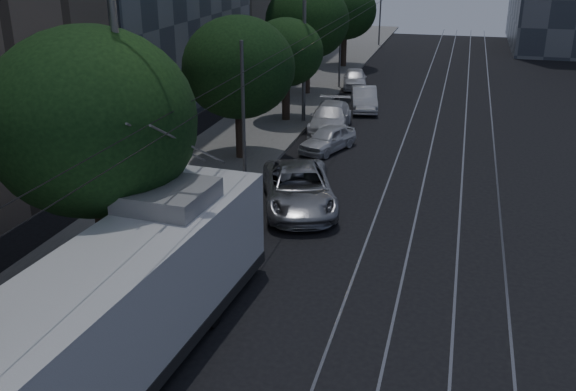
# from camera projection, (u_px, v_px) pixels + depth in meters

# --- Properties ---
(ground) EXTENTS (120.00, 120.00, 0.00)m
(ground) POSITION_uv_depth(u_px,v_px,m) (316.00, 347.00, 16.07)
(ground) COLOR black
(ground) RESTS_ON ground
(sidewalk) EXTENTS (5.00, 90.00, 0.15)m
(sidewalk) POSITION_uv_depth(u_px,v_px,m) (266.00, 122.00, 35.82)
(sidewalk) COLOR slate
(sidewalk) RESTS_ON ground
(tram_rails) EXTENTS (4.52, 90.00, 0.02)m
(tram_rails) POSITION_uv_depth(u_px,v_px,m) (449.00, 136.00, 33.39)
(tram_rails) COLOR gray
(tram_rails) RESTS_ON ground
(overhead_wires) EXTENTS (2.23, 90.00, 6.00)m
(overhead_wires) POSITION_uv_depth(u_px,v_px,m) (311.00, 63.00, 33.95)
(overhead_wires) COLOR black
(overhead_wires) RESTS_ON ground
(trolleybus) EXTENTS (3.33, 12.35, 5.63)m
(trolleybus) POSITION_uv_depth(u_px,v_px,m) (119.00, 311.00, 14.48)
(trolleybus) COLOR #B8B8BA
(trolleybus) RESTS_ON ground
(pickup_silver) EXTENTS (4.24, 6.10, 1.55)m
(pickup_silver) POSITION_uv_depth(u_px,v_px,m) (299.00, 188.00, 24.24)
(pickup_silver) COLOR #9B9CA2
(pickup_silver) RESTS_ON ground
(car_white_a) EXTENTS (2.58, 3.81, 1.20)m
(car_white_a) POSITION_uv_depth(u_px,v_px,m) (328.00, 139.00, 30.92)
(car_white_a) COLOR silver
(car_white_a) RESTS_ON ground
(car_white_b) EXTENTS (2.44, 5.11, 1.44)m
(car_white_b) POSITION_uv_depth(u_px,v_px,m) (330.00, 118.00, 34.20)
(car_white_b) COLOR silver
(car_white_b) RESTS_ON ground
(car_white_c) EXTENTS (2.23, 4.33, 1.36)m
(car_white_c) POSITION_uv_depth(u_px,v_px,m) (364.00, 99.00, 38.45)
(car_white_c) COLOR #B5B5B9
(car_white_c) RESTS_ON ground
(car_white_d) EXTENTS (2.22, 4.12, 1.33)m
(car_white_d) POSITION_uv_depth(u_px,v_px,m) (355.00, 79.00, 44.25)
(car_white_d) COLOR silver
(car_white_d) RESTS_ON ground
(tree_1) EXTENTS (5.63, 5.63, 7.54)m
(tree_1) POSITION_uv_depth(u_px,v_px,m) (92.00, 122.00, 16.99)
(tree_1) COLOR black
(tree_1) RESTS_ON ground
(tree_2) EXTENTS (5.01, 5.01, 6.55)m
(tree_2) POSITION_uv_depth(u_px,v_px,m) (239.00, 68.00, 28.26)
(tree_2) COLOR black
(tree_2) RESTS_ON ground
(tree_3) EXTENTS (4.08, 4.08, 5.72)m
(tree_3) POSITION_uv_depth(u_px,v_px,m) (286.00, 53.00, 34.72)
(tree_3) COLOR black
(tree_3) RESTS_ON ground
(tree_4) EXTENTS (5.36, 5.36, 7.19)m
(tree_4) POSITION_uv_depth(u_px,v_px,m) (307.00, 21.00, 40.71)
(tree_4) COLOR black
(tree_4) RESTS_ON ground
(tree_5) EXTENTS (4.92, 4.92, 6.66)m
(tree_5) POSITION_uv_depth(u_px,v_px,m) (345.00, 11.00, 50.07)
(tree_5) COLOR black
(tree_5) RESTS_ON ground
(streetlamp_near) EXTENTS (2.35, 0.44, 9.69)m
(streetlamp_near) POSITION_uv_depth(u_px,v_px,m) (135.00, 93.00, 16.34)
(streetlamp_near) COLOR slate
(streetlamp_near) RESTS_ON ground
(streetlamp_far) EXTENTS (2.15, 0.44, 8.73)m
(streetlamp_far) POSITION_uv_depth(u_px,v_px,m) (312.00, 26.00, 33.82)
(streetlamp_far) COLOR slate
(streetlamp_far) RESTS_ON ground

